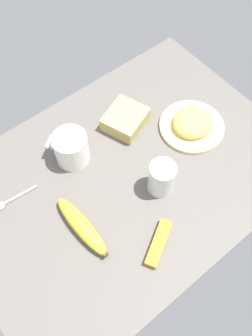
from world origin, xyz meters
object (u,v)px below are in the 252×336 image
glass_of_milk (161,179)px  sandwich_main (125,119)px  banana (82,226)px  snack_bar (158,243)px  plate_of_food (192,124)px  spoon (7,202)px  coffee_mug_black (71,148)px

glass_of_milk → sandwich_main: bearing=-104.6°
glass_of_milk → banana: bearing=-8.0°
sandwich_main → banana: size_ratio=0.75×
snack_bar → plate_of_food: bearing=-175.8°
banana → spoon: banana is taller
plate_of_food → banana: size_ratio=0.97×
glass_of_milk → coffee_mug_black: bearing=-59.7°
coffee_mug_black → spoon: 21.34cm
sandwich_main → glass_of_milk: (5.66, 21.66, 2.13)cm
glass_of_milk → spoon: (33.49, -21.03, -3.95)cm
sandwich_main → snack_bar: 36.83cm
plate_of_food → spoon: bearing=-13.0°
coffee_mug_black → glass_of_milk: size_ratio=1.13×
glass_of_milk → banana: 22.89cm
glass_of_milk → banana: size_ratio=0.53×
coffee_mug_black → banana: bearing=61.7°
coffee_mug_black → snack_bar: (-2.11, 32.98, -3.86)cm
spoon → banana: bearing=121.5°
banana → spoon: size_ratio=1.51×
glass_of_milk → spoon: bearing=-32.1°
snack_bar → banana: bearing=-79.9°
plate_of_food → snack_bar: (30.23, 20.11, -0.75)cm
spoon → coffee_mug_black: bearing=-178.5°
plate_of_food → coffee_mug_black: 34.94cm
plate_of_food → sandwich_main: size_ratio=1.30×
sandwich_main → banana: (28.21, 18.49, -0.13)cm
plate_of_food → glass_of_milk: 21.70cm
coffee_mug_black → banana: size_ratio=0.60×
glass_of_milk → plate_of_food: bearing=-156.1°
sandwich_main → spoon: 39.19cm
plate_of_food → spoon: (53.19, -12.32, -1.37)cm
banana → sandwich_main: bearing=-146.8°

